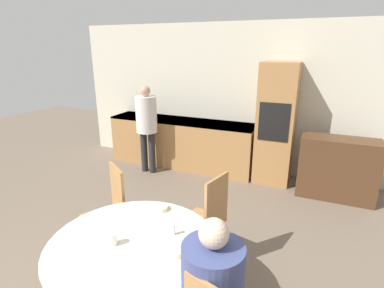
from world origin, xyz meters
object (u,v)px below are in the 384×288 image
oven_unit (276,124)px  bowl_centre (161,208)px  bowl_near (177,251)px  cup (112,239)px  dining_table (134,263)px  chair_far_right (209,216)px  person_standing (147,120)px  sideboard (337,168)px  chair_far_left (111,207)px

oven_unit → bowl_centre: size_ratio=14.40×
bowl_near → bowl_centre: bowl_near is taller
cup → dining_table: bearing=34.2°
chair_far_right → bowl_near: 0.88m
person_standing → bowl_centre: (1.50, -2.20, -0.22)m
person_standing → bowl_centre: person_standing is taller
sideboard → person_standing: person_standing is taller
chair_far_left → person_standing: (-0.83, 2.11, 0.41)m
cup → bowl_near: cup is taller
chair_far_left → bowl_centre: 0.70m
chair_far_left → person_standing: bearing=146.6°
chair_far_right → person_standing: person_standing is taller
sideboard → chair_far_right: bearing=-120.5°
bowl_near → chair_far_right: bearing=94.2°
chair_far_right → bowl_centre: size_ratio=7.30×
sideboard → cup: sideboard is taller
dining_table → bowl_near: bearing=2.3°
sideboard → cup: bearing=-118.8°
person_standing → bowl_near: bearing=-54.8°
oven_unit → dining_table: oven_unit is taller
chair_far_left → bowl_centre: bearing=27.2°
oven_unit → cup: oven_unit is taller
chair_far_left → bowl_near: size_ratio=7.42×
dining_table → chair_far_left: size_ratio=1.33×
bowl_near → bowl_centre: (-0.42, 0.51, -0.00)m
sideboard → bowl_near: 3.22m
chair_far_right → cup: chair_far_right is taller
dining_table → chair_far_left: chair_far_left is taller
bowl_centre → chair_far_left: bearing=172.1°
chair_far_right → person_standing: bearing=-121.0°
chair_far_right → bowl_near: chair_far_right is taller
cup → chair_far_right: bearing=65.3°
cup → chair_far_left: bearing=129.6°
dining_table → chair_far_left: (-0.70, 0.61, 0.02)m
oven_unit → person_standing: size_ratio=1.26×
chair_far_left → chair_far_right: same height
sideboard → person_standing: bearing=-175.0°
dining_table → bowl_near: size_ratio=9.90×
chair_far_right → bowl_near: (0.06, -0.86, 0.20)m
oven_unit → person_standing: bearing=-166.0°
bowl_near → chair_far_left: bearing=151.1°
person_standing → bowl_near: person_standing is taller
oven_unit → bowl_centre: (-0.64, -2.73, -0.24)m
dining_table → person_standing: (-1.53, 2.72, 0.43)m
cup → bowl_centre: (0.09, 0.60, -0.03)m
oven_unit → person_standing: (-2.13, -0.53, -0.02)m
oven_unit → chair_far_left: bearing=-116.2°
cup → bowl_near: 0.52m
chair_far_left → bowl_near: 1.25m
dining_table → chair_far_right: (0.32, 0.87, 0.02)m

